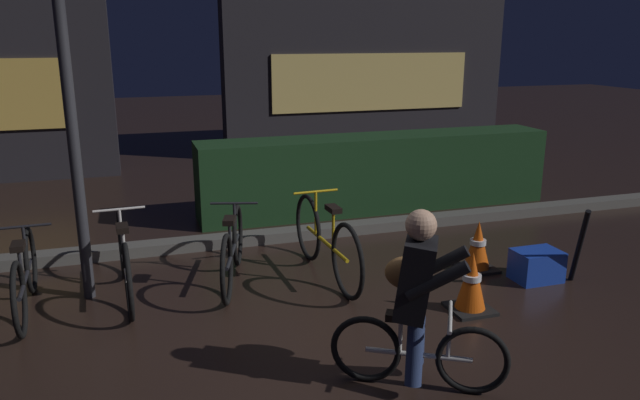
# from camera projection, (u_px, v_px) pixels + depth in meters

# --- Properties ---
(ground_plane) EXTENTS (40.00, 40.00, 0.00)m
(ground_plane) POSITION_uv_depth(u_px,v_px,m) (319.00, 327.00, 4.94)
(ground_plane) COLOR black
(sidewalk_curb) EXTENTS (12.00, 0.24, 0.12)m
(sidewalk_curb) POSITION_uv_depth(u_px,v_px,m) (261.00, 237.00, 6.95)
(sidewalk_curb) COLOR #56544F
(sidewalk_curb) RESTS_ON ground
(hedge_row) EXTENTS (4.80, 0.70, 1.01)m
(hedge_row) POSITION_uv_depth(u_px,v_px,m) (377.00, 173.00, 8.18)
(hedge_row) COLOR #19381C
(hedge_row) RESTS_ON ground
(storefront_right) EXTENTS (5.77, 0.54, 4.43)m
(storefront_right) POSITION_uv_depth(u_px,v_px,m) (368.00, 40.00, 11.94)
(storefront_right) COLOR #262328
(storefront_right) RESTS_ON ground
(street_post) EXTENTS (0.10, 0.10, 2.96)m
(street_post) POSITION_uv_depth(u_px,v_px,m) (73.00, 135.00, 5.12)
(street_post) COLOR #2D2D33
(street_post) RESTS_ON ground
(parked_bike_left_mid) EXTENTS (0.46, 1.52, 0.70)m
(parked_bike_left_mid) POSITION_uv_depth(u_px,v_px,m) (25.00, 277.00, 5.13)
(parked_bike_left_mid) COLOR black
(parked_bike_left_mid) RESTS_ON ground
(parked_bike_center_left) EXTENTS (0.46, 1.65, 0.76)m
(parked_bike_center_left) POSITION_uv_depth(u_px,v_px,m) (125.00, 260.00, 5.44)
(parked_bike_center_left) COLOR black
(parked_bike_center_left) RESTS_ON ground
(parked_bike_center_right) EXTENTS (0.53, 1.53, 0.73)m
(parked_bike_center_right) POSITION_uv_depth(u_px,v_px,m) (233.00, 249.00, 5.75)
(parked_bike_center_right) COLOR black
(parked_bike_center_right) RESTS_ON ground
(parked_bike_right_mid) EXTENTS (0.46, 1.75, 0.81)m
(parked_bike_right_mid) POSITION_uv_depth(u_px,v_px,m) (326.00, 242.00, 5.87)
(parked_bike_right_mid) COLOR black
(parked_bike_right_mid) RESTS_ON ground
(traffic_cone_near) EXTENTS (0.36, 0.36, 0.53)m
(traffic_cone_near) POSITION_uv_depth(u_px,v_px,m) (471.00, 283.00, 5.17)
(traffic_cone_near) COLOR black
(traffic_cone_near) RESTS_ON ground
(traffic_cone_far) EXTENTS (0.36, 0.36, 0.51)m
(traffic_cone_far) POSITION_uv_depth(u_px,v_px,m) (478.00, 247.00, 6.08)
(traffic_cone_far) COLOR black
(traffic_cone_far) RESTS_ON ground
(blue_crate) EXTENTS (0.44, 0.32, 0.30)m
(blue_crate) POSITION_uv_depth(u_px,v_px,m) (537.00, 265.00, 5.85)
(blue_crate) COLOR #193DB7
(blue_crate) RESTS_ON ground
(cyclist) EXTENTS (1.05, 0.69, 1.25)m
(cyclist) POSITION_uv_depth(u_px,v_px,m) (417.00, 299.00, 3.96)
(cyclist) COLOR black
(cyclist) RESTS_ON ground
(closed_umbrella) EXTENTS (0.22, 0.36, 0.80)m
(closed_umbrella) POSITION_uv_depth(u_px,v_px,m) (579.00, 247.00, 5.63)
(closed_umbrella) COLOR black
(closed_umbrella) RESTS_ON ground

